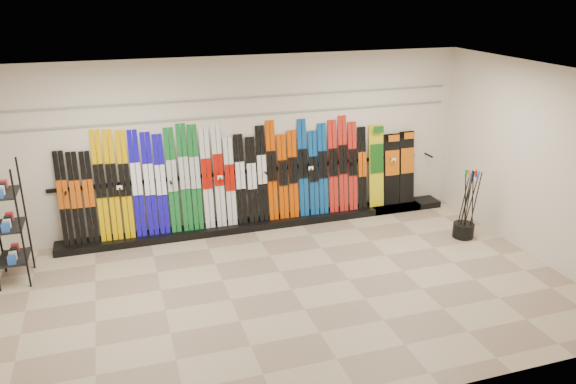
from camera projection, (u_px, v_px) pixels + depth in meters
name	position (u px, v px, depth m)	size (l,w,h in m)	color
floor	(292.00, 289.00, 8.00)	(8.00, 8.00, 0.00)	gray
back_wall	(247.00, 143.00, 9.71)	(8.00, 8.00, 0.00)	beige
right_wall	(538.00, 163.00, 8.64)	(5.00, 5.00, 0.00)	beige
ceiling	(292.00, 77.00, 6.96)	(8.00, 8.00, 0.00)	silver
ski_rack_base	(264.00, 223.00, 10.08)	(8.00, 0.40, 0.12)	black
skis	(223.00, 178.00, 9.64)	(5.37, 0.29, 1.82)	black
snowboards	(391.00, 168.00, 10.61)	(0.94, 0.24, 1.54)	gold
accessory_rack	(8.00, 224.00, 7.97)	(0.40, 0.60, 1.78)	black
pole_bin	(463.00, 230.00, 9.62)	(0.36, 0.36, 0.25)	black
ski_poles	(468.00, 204.00, 9.45)	(0.29, 0.28, 1.18)	black
slatwall_rail_0	(246.00, 115.00, 9.52)	(7.60, 0.02, 0.03)	gray
slatwall_rail_1	(246.00, 98.00, 9.41)	(7.60, 0.02, 0.03)	gray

